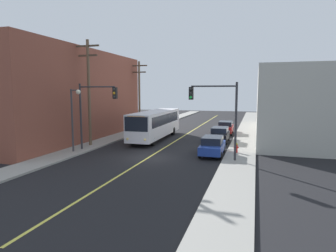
% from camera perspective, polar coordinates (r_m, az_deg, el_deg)
% --- Properties ---
extents(ground_plane, '(120.00, 120.00, 0.00)m').
position_cam_1_polar(ground_plane, '(24.85, -3.63, -6.01)').
color(ground_plane, black).
extents(sidewalk_left, '(2.50, 90.00, 0.15)m').
position_cam_1_polar(sidewalk_left, '(36.68, -8.88, -1.82)').
color(sidewalk_left, gray).
rests_on(sidewalk_left, ground).
extents(sidewalk_right, '(2.50, 90.00, 0.15)m').
position_cam_1_polar(sidewalk_right, '(33.19, 14.39, -2.84)').
color(sidewalk_right, gray).
rests_on(sidewalk_right, ground).
extents(lane_stripe_center, '(0.16, 60.00, 0.01)m').
position_cam_1_polar(lane_stripe_center, '(39.04, 3.99, -1.34)').
color(lane_stripe_center, '#D8CC4C').
rests_on(lane_stripe_center, ground).
extents(building_left_brick, '(10.00, 23.64, 10.00)m').
position_cam_1_polar(building_left_brick, '(36.53, -20.34, 5.57)').
color(building_left_brick, brown).
rests_on(building_left_brick, ground).
extents(building_right_warehouse, '(12.00, 27.14, 7.84)m').
position_cam_1_polar(building_right_warehouse, '(40.38, 25.31, 3.87)').
color(building_right_warehouse, '#B2B2A8').
rests_on(building_right_warehouse, ground).
extents(city_bus, '(2.72, 12.19, 3.20)m').
position_cam_1_polar(city_bus, '(33.89, -2.39, 0.53)').
color(city_bus, silver).
rests_on(city_bus, ground).
extents(parked_car_blue, '(1.86, 4.42, 1.62)m').
position_cam_1_polar(parked_car_blue, '(25.68, 8.56, -3.74)').
color(parked_car_blue, navy).
rests_on(parked_car_blue, ground).
extents(parked_car_black, '(1.83, 4.41, 1.62)m').
position_cam_1_polar(parked_car_black, '(32.34, 9.92, -1.61)').
color(parked_car_black, black).
rests_on(parked_car_black, ground).
extents(parked_car_red, '(1.91, 4.44, 1.62)m').
position_cam_1_polar(parked_car_red, '(38.77, 10.99, -0.26)').
color(parked_car_red, maroon).
rests_on(parked_car_red, ground).
extents(utility_pole_near, '(2.40, 0.28, 10.22)m').
position_cam_1_polar(utility_pole_near, '(30.05, -14.97, 7.06)').
color(utility_pole_near, brown).
rests_on(utility_pole_near, sidewalk_left).
extents(utility_pole_mid, '(2.40, 0.28, 9.47)m').
position_cam_1_polar(utility_pole_mid, '(42.39, -5.53, 6.56)').
color(utility_pole_mid, brown).
rests_on(utility_pole_mid, sidewalk_left).
extents(traffic_signal_left_corner, '(3.75, 0.48, 6.00)m').
position_cam_1_polar(traffic_signal_left_corner, '(27.36, -13.80, 4.09)').
color(traffic_signal_left_corner, '#2D2D33').
rests_on(traffic_signal_left_corner, sidewalk_left).
extents(traffic_signal_right_corner, '(3.75, 0.48, 6.00)m').
position_cam_1_polar(traffic_signal_right_corner, '(23.25, 9.19, 3.76)').
color(traffic_signal_right_corner, '#2D2D33').
rests_on(traffic_signal_right_corner, sidewalk_right).
extents(street_lamp_left, '(0.98, 0.40, 5.50)m').
position_cam_1_polar(street_lamp_left, '(27.15, -17.61, 2.76)').
color(street_lamp_left, '#38383D').
rests_on(street_lamp_left, sidewalk_left).
extents(fire_hydrant, '(0.44, 0.26, 0.84)m').
position_cam_1_polar(fire_hydrant, '(26.52, 12.97, -4.07)').
color(fire_hydrant, red).
rests_on(fire_hydrant, sidewalk_right).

